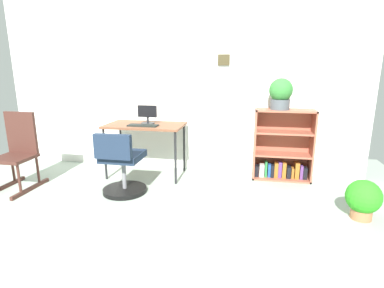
% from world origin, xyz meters
% --- Properties ---
extents(ground_plane, '(6.24, 6.24, 0.00)m').
position_xyz_m(ground_plane, '(0.00, 0.00, 0.00)').
color(ground_plane, '#8E9E90').
extents(wall_back, '(5.20, 0.12, 2.51)m').
position_xyz_m(wall_back, '(0.00, 2.15, 1.25)').
color(wall_back, white).
rests_on(wall_back, ground_plane).
extents(desk, '(1.04, 0.60, 0.72)m').
position_xyz_m(desk, '(-0.35, 1.72, 0.66)').
color(desk, brown).
rests_on(desk, ground_plane).
extents(monitor, '(0.26, 0.18, 0.25)m').
position_xyz_m(monitor, '(-0.32, 1.76, 0.84)').
color(monitor, '#262628').
rests_on(monitor, desk).
extents(keyboard, '(0.39, 0.15, 0.02)m').
position_xyz_m(keyboard, '(-0.33, 1.58, 0.73)').
color(keyboard, black).
rests_on(keyboard, desk).
extents(office_chair, '(0.52, 0.55, 0.76)m').
position_xyz_m(office_chair, '(-0.41, 1.04, 0.33)').
color(office_chair, black).
rests_on(office_chair, ground_plane).
extents(rocking_chair, '(0.42, 0.64, 0.94)m').
position_xyz_m(rocking_chair, '(-1.74, 1.01, 0.47)').
color(rocking_chair, '#44251E').
rests_on(rocking_chair, ground_plane).
extents(bookshelf_low, '(0.75, 0.30, 0.94)m').
position_xyz_m(bookshelf_low, '(1.48, 1.96, 0.40)').
color(bookshelf_low, '#9B533E').
rests_on(bookshelf_low, ground_plane).
extents(potted_plant_on_shelf, '(0.29, 0.29, 0.39)m').
position_xyz_m(potted_plant_on_shelf, '(1.41, 1.90, 1.15)').
color(potted_plant_on_shelf, '#474C51').
rests_on(potted_plant_on_shelf, bookshelf_low).
extents(potted_plant_floor, '(0.33, 0.33, 0.40)m').
position_xyz_m(potted_plant_floor, '(2.16, 0.90, 0.22)').
color(potted_plant_floor, '#9E6642').
rests_on(potted_plant_floor, ground_plane).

